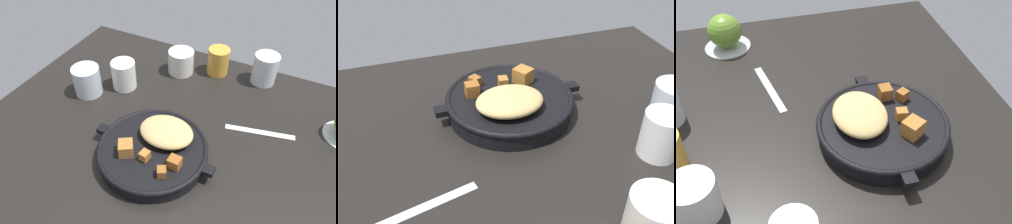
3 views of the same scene
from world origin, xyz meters
The scene contains 6 objects.
ground_plane centered at (0.00, 0.00, -1.20)cm, with size 100.50×76.99×2.40cm, color black.
cast_iron_skillet centered at (-1.29, -8.86, 2.79)cm, with size 29.88×25.52×7.40cm.
butter_knife centered at (18.89, 10.12, 0.18)cm, with size 17.45×1.60×0.36cm, color silver.
white_creamer_pitcher centered at (-21.98, 10.86, 4.19)cm, with size 6.91×6.91×8.38cm, color white.
water_glass_short centered at (-29.74, 3.76, 4.20)cm, with size 7.79×7.79×8.40cm, color silver.
ceramic_mug_white centered at (-10.34, 25.08, 3.65)cm, with size 7.81×7.81×7.30cm, color silver.
Camera 2 is at (19.66, 50.83, 45.97)cm, focal length 41.17 mm.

